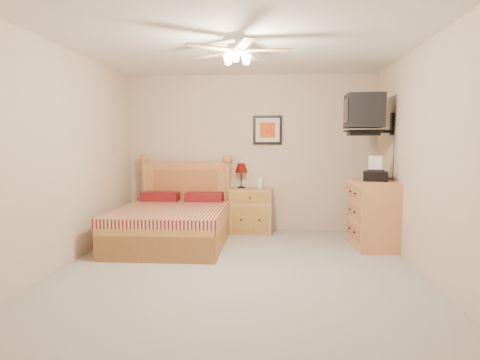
# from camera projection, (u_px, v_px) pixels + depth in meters

# --- Properties ---
(floor) EXTENTS (4.50, 4.50, 0.00)m
(floor) POSITION_uv_depth(u_px,v_px,m) (239.00, 270.00, 4.78)
(floor) COLOR gray
(floor) RESTS_ON ground
(ceiling) EXTENTS (4.00, 4.50, 0.04)m
(ceiling) POSITION_uv_depth(u_px,v_px,m) (239.00, 41.00, 4.57)
(ceiling) COLOR white
(ceiling) RESTS_ON ground
(wall_back) EXTENTS (4.00, 0.04, 2.50)m
(wall_back) POSITION_uv_depth(u_px,v_px,m) (251.00, 153.00, 6.91)
(wall_back) COLOR #CBB195
(wall_back) RESTS_ON ground
(wall_front) EXTENTS (4.00, 0.04, 2.50)m
(wall_front) POSITION_uv_depth(u_px,v_px,m) (204.00, 172.00, 2.44)
(wall_front) COLOR #CBB195
(wall_front) RESTS_ON ground
(wall_left) EXTENTS (0.04, 4.50, 2.50)m
(wall_left) POSITION_uv_depth(u_px,v_px,m) (63.00, 158.00, 4.84)
(wall_left) COLOR #CBB195
(wall_left) RESTS_ON ground
(wall_right) EXTENTS (0.04, 4.50, 2.50)m
(wall_right) POSITION_uv_depth(u_px,v_px,m) (427.00, 159.00, 4.51)
(wall_right) COLOR #CBB195
(wall_right) RESTS_ON ground
(bed) EXTENTS (1.48, 1.93, 1.24)m
(bed) POSITION_uv_depth(u_px,v_px,m) (172.00, 200.00, 5.93)
(bed) COLOR #A46033
(bed) RESTS_ON ground
(nightstand) EXTENTS (0.65, 0.49, 0.70)m
(nightstand) POSITION_uv_depth(u_px,v_px,m) (251.00, 211.00, 6.74)
(nightstand) COLOR #AB7737
(nightstand) RESTS_ON ground
(table_lamp) EXTENTS (0.26, 0.26, 0.39)m
(table_lamp) POSITION_uv_depth(u_px,v_px,m) (241.00, 176.00, 6.80)
(table_lamp) COLOR #5F0905
(table_lamp) RESTS_ON nightstand
(lotion_bottle) EXTENTS (0.09, 0.09, 0.22)m
(lotion_bottle) POSITION_uv_depth(u_px,v_px,m) (260.00, 182.00, 6.69)
(lotion_bottle) COLOR white
(lotion_bottle) RESTS_ON nightstand
(framed_picture) EXTENTS (0.46, 0.04, 0.46)m
(framed_picture) POSITION_uv_depth(u_px,v_px,m) (268.00, 130.00, 6.83)
(framed_picture) COLOR black
(framed_picture) RESTS_ON wall_back
(dresser) EXTENTS (0.59, 0.81, 0.91)m
(dresser) POSITION_uv_depth(u_px,v_px,m) (374.00, 214.00, 5.76)
(dresser) COLOR #BD7849
(dresser) RESTS_ON ground
(fax_machine) EXTENTS (0.37, 0.38, 0.33)m
(fax_machine) POSITION_uv_depth(u_px,v_px,m) (375.00, 168.00, 5.67)
(fax_machine) COLOR black
(fax_machine) RESTS_ON dresser
(magazine_lower) EXTENTS (0.23, 0.28, 0.02)m
(magazine_lower) POSITION_uv_depth(u_px,v_px,m) (371.00, 178.00, 6.00)
(magazine_lower) COLOR beige
(magazine_lower) RESTS_ON dresser
(magazine_upper) EXTENTS (0.26, 0.33, 0.02)m
(magazine_upper) POSITION_uv_depth(u_px,v_px,m) (372.00, 176.00, 5.99)
(magazine_upper) COLOR tan
(magazine_upper) RESTS_ON magazine_lower
(wall_tv) EXTENTS (0.56, 0.46, 0.58)m
(wall_tv) POSITION_uv_depth(u_px,v_px,m) (375.00, 114.00, 5.81)
(wall_tv) COLOR black
(wall_tv) RESTS_ON wall_right
(ceiling_fan) EXTENTS (1.14, 1.14, 0.28)m
(ceiling_fan) POSITION_uv_depth(u_px,v_px,m) (237.00, 51.00, 4.38)
(ceiling_fan) COLOR silver
(ceiling_fan) RESTS_ON ceiling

